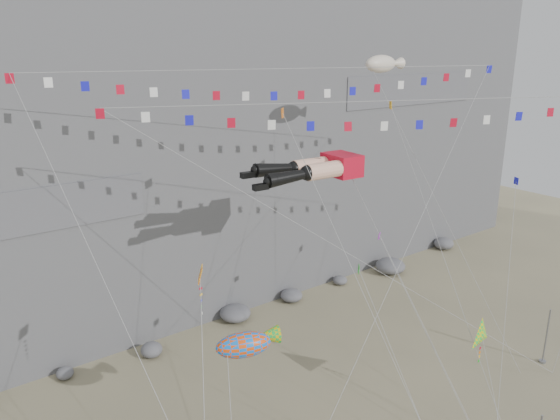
% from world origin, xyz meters
% --- Properties ---
extents(cliff, '(80.00, 28.00, 50.00)m').
position_xyz_m(cliff, '(0.00, 32.00, 25.00)').
color(cliff, slate).
rests_on(cliff, ground).
extents(talus_boulders, '(60.00, 3.00, 1.20)m').
position_xyz_m(talus_boulders, '(0.00, 17.00, 0.60)').
color(talus_boulders, slate).
rests_on(talus_boulders, ground).
extents(anchor_pole_right, '(0.12, 0.12, 4.29)m').
position_xyz_m(anchor_pole_right, '(14.52, -1.93, 2.15)').
color(anchor_pole_right, gray).
rests_on(anchor_pole_right, ground).
extents(legs_kite, '(8.23, 16.73, 21.09)m').
position_xyz_m(legs_kite, '(0.44, 7.63, 14.66)').
color(legs_kite, red).
rests_on(legs_kite, ground).
extents(flag_banner_upper, '(30.86, 18.24, 27.90)m').
position_xyz_m(flag_banner_upper, '(-0.04, 9.87, 20.78)').
color(flag_banner_upper, red).
rests_on(flag_banner_upper, ground).
extents(flag_banner_lower, '(31.72, 13.52, 22.51)m').
position_xyz_m(flag_banner_lower, '(3.70, 3.45, 19.08)').
color(flag_banner_lower, red).
rests_on(flag_banner_lower, ground).
extents(harlequin_kite, '(5.18, 8.44, 14.76)m').
position_xyz_m(harlequin_kite, '(-10.74, 2.64, 11.92)').
color(harlequin_kite, red).
rests_on(harlequin_kite, ground).
extents(fish_windsock, '(7.09, 8.55, 11.46)m').
position_xyz_m(fish_windsock, '(-8.40, 2.69, 7.42)').
color(fish_windsock, '#E1440B').
rests_on(fish_windsock, ground).
extents(delta_kite, '(4.13, 4.81, 8.05)m').
position_xyz_m(delta_kite, '(4.67, -2.75, 5.95)').
color(delta_kite, '#E1BC0B').
rests_on(delta_kite, ground).
extents(blimp_windsock, '(5.40, 12.77, 24.22)m').
position_xyz_m(blimp_windsock, '(8.72, 10.09, 20.89)').
color(blimp_windsock, beige).
rests_on(blimp_windsock, ground).
extents(small_kite_a, '(1.44, 14.48, 23.01)m').
position_xyz_m(small_kite_a, '(-2.61, 6.76, 18.16)').
color(small_kite_a, orange).
rests_on(small_kite_a, ground).
extents(small_kite_b, '(2.63, 11.15, 14.42)m').
position_xyz_m(small_kite_b, '(4.95, 5.69, 9.36)').
color(small_kite_b, purple).
rests_on(small_kite_b, ground).
extents(small_kite_c, '(1.47, 9.03, 13.11)m').
position_xyz_m(small_kite_c, '(-1.07, 1.73, 9.86)').
color(small_kite_c, green).
rests_on(small_kite_c, ground).
extents(small_kite_d, '(4.39, 14.63, 23.23)m').
position_xyz_m(small_kite_d, '(7.17, 7.37, 17.94)').
color(small_kite_d, yellow).
rests_on(small_kite_d, ground).
extents(small_kite_e, '(10.66, 7.00, 17.68)m').
position_xyz_m(small_kite_e, '(13.44, 1.25, 12.89)').
color(small_kite_e, '#1716C7').
rests_on(small_kite_e, ground).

